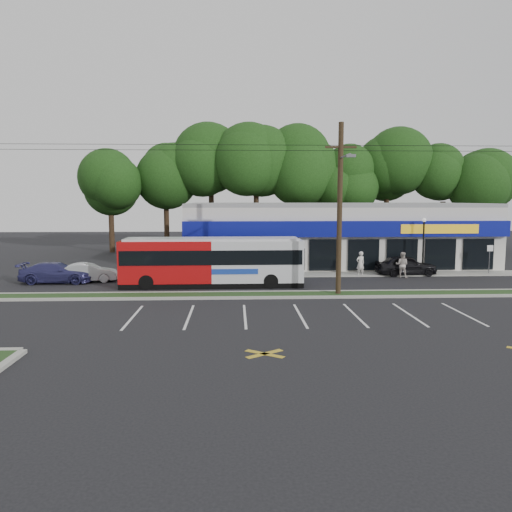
{
  "coord_description": "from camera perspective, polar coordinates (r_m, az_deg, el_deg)",
  "views": [
    {
      "loc": [
        -3.07,
        -27.72,
        5.64
      ],
      "look_at": [
        -1.68,
        5.0,
        1.91
      ],
      "focal_mm": 35.0,
      "sensor_mm": 36.0,
      "label": 1
    }
  ],
  "objects": [
    {
      "name": "ground",
      "position": [
        28.45,
        3.82,
        -4.94
      ],
      "size": [
        120.0,
        120.0,
        0.0
      ],
      "primitive_type": "plane",
      "color": "black",
      "rests_on": "ground"
    },
    {
      "name": "grass_strip",
      "position": [
        29.41,
        3.61,
        -4.44
      ],
      "size": [
        40.0,
        1.6,
        0.12
      ],
      "primitive_type": "cube",
      "color": "#1E3516",
      "rests_on": "ground"
    },
    {
      "name": "curb_south",
      "position": [
        28.58,
        3.79,
        -4.75
      ],
      "size": [
        40.0,
        0.25,
        0.14
      ],
      "primitive_type": "cube",
      "color": "#9E9E93",
      "rests_on": "ground"
    },
    {
      "name": "curb_north",
      "position": [
        30.24,
        3.44,
        -4.12
      ],
      "size": [
        40.0,
        0.25,
        0.14
      ],
      "primitive_type": "cube",
      "color": "#9E9E93",
      "rests_on": "ground"
    },
    {
      "name": "sidewalk",
      "position": [
        38.01,
        9.86,
        -2.05
      ],
      "size": [
        32.0,
        2.2,
        0.1
      ],
      "primitive_type": "cube",
      "color": "#9E9E93",
      "rests_on": "ground"
    },
    {
      "name": "strip_mall",
      "position": [
        44.56,
        8.67,
        2.59
      ],
      "size": [
        25.0,
        12.55,
        5.3
      ],
      "color": "beige",
      "rests_on": "ground"
    },
    {
      "name": "utility_pole",
      "position": [
        29.24,
        9.26,
        5.98
      ],
      "size": [
        50.0,
        2.77,
        10.0
      ],
      "color": "black",
      "rests_on": "ground"
    },
    {
      "name": "lamp_post",
      "position": [
        39.25,
        18.59,
        1.83
      ],
      "size": [
        0.3,
        0.3,
        4.25
      ],
      "color": "black",
      "rests_on": "ground"
    },
    {
      "name": "sign_post",
      "position": [
        41.2,
        25.15,
        0.2
      ],
      "size": [
        0.45,
        0.1,
        2.23
      ],
      "color": "#59595E",
      "rests_on": "ground"
    },
    {
      "name": "tree_line",
      "position": [
        54.25,
        5.13,
        9.42
      ],
      "size": [
        46.76,
        6.76,
        11.83
      ],
      "color": "black",
      "rests_on": "ground"
    },
    {
      "name": "metrobus",
      "position": [
        32.49,
        -5.02,
        -0.54
      ],
      "size": [
        11.77,
        2.62,
        3.16
      ],
      "rotation": [
        0.0,
        0.0,
        0.01
      ],
      "color": "#AC0D0E",
      "rests_on": "ground"
    },
    {
      "name": "car_dark",
      "position": [
        38.68,
        16.74,
        -1.02
      ],
      "size": [
        4.56,
        2.06,
        1.52
      ],
      "primitive_type": "imported",
      "rotation": [
        0.0,
        0.0,
        1.63
      ],
      "color": "black",
      "rests_on": "ground"
    },
    {
      "name": "car_silver",
      "position": [
        36.0,
        -18.69,
        -1.81
      ],
      "size": [
        4.11,
        2.01,
        1.3
      ],
      "primitive_type": "imported",
      "rotation": [
        0.0,
        0.0,
        1.74
      ],
      "color": "#A9ADB1",
      "rests_on": "ground"
    },
    {
      "name": "car_blue",
      "position": [
        36.3,
        -21.82,
        -1.78
      ],
      "size": [
        4.84,
        2.0,
        1.4
      ],
      "primitive_type": "imported",
      "rotation": [
        0.0,
        0.0,
        1.58
      ],
      "color": "navy",
      "rests_on": "ground"
    },
    {
      "name": "pedestrian_a",
      "position": [
        37.47,
        11.84,
        -0.87
      ],
      "size": [
        0.77,
        0.62,
        1.83
      ],
      "primitive_type": "imported",
      "rotation": [
        0.0,
        0.0,
        3.45
      ],
      "color": "silver",
      "rests_on": "ground"
    },
    {
      "name": "pedestrian_b",
      "position": [
        37.54,
        16.34,
        -0.97
      ],
      "size": [
        1.12,
        1.02,
        1.86
      ],
      "primitive_type": "imported",
      "rotation": [
        0.0,
        0.0,
        2.7
      ],
      "color": "#BDB1AA",
      "rests_on": "ground"
    }
  ]
}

